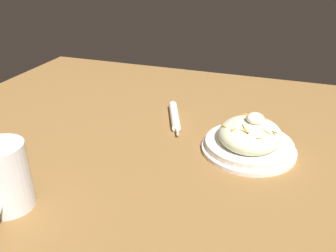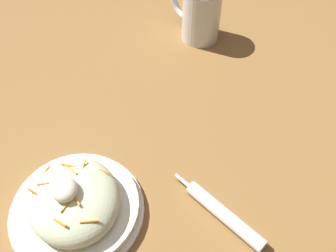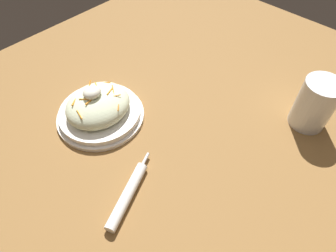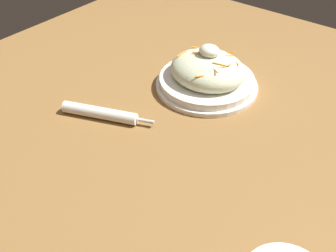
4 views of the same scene
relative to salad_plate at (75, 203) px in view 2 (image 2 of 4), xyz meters
name	(u,v)px [view 2 (image 2 of 4)]	position (x,y,z in m)	size (l,w,h in m)	color
ground_plane	(169,119)	(0.14, -0.23, -0.03)	(1.43, 1.43, 0.00)	olive
salad_plate	(75,203)	(0.00, 0.00, 0.00)	(0.23, 0.23, 0.10)	white
beer_mug	(200,16)	(0.37, -0.41, 0.03)	(0.15, 0.09, 0.14)	white
napkin_roll	(224,215)	(-0.11, -0.23, -0.02)	(0.19, 0.09, 0.02)	white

